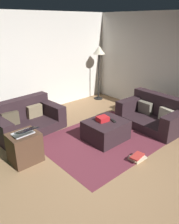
# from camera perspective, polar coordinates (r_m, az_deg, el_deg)

# --- Properties ---
(ground_plane) EXTENTS (6.40, 6.40, 0.00)m
(ground_plane) POSITION_cam_1_polar(r_m,az_deg,el_deg) (3.87, 2.27, -15.15)
(ground_plane) COLOR #93704C
(rear_partition) EXTENTS (6.40, 0.12, 2.60)m
(rear_partition) POSITION_cam_1_polar(r_m,az_deg,el_deg) (5.84, -19.80, 10.75)
(rear_partition) COLOR silver
(rear_partition) RESTS_ON ground_plane
(couch_left) EXTENTS (1.61, 1.06, 0.69)m
(couch_left) POSITION_cam_1_polar(r_m,az_deg,el_deg) (5.29, -16.40, -1.82)
(couch_left) COLOR #2D1E23
(couch_left) RESTS_ON ground_plane
(couch_right) EXTENTS (0.99, 1.54, 0.73)m
(couch_right) POSITION_cam_1_polar(r_m,az_deg,el_deg) (5.52, 16.34, -0.59)
(couch_right) COLOR #2D1E23
(couch_right) RESTS_ON ground_plane
(ottoman) EXTENTS (0.82, 0.72, 0.42)m
(ottoman) POSITION_cam_1_polar(r_m,az_deg,el_deg) (4.71, 4.21, -4.74)
(ottoman) COLOR #2D1E23
(ottoman) RESTS_ON ground_plane
(gift_box) EXTENTS (0.26, 0.23, 0.10)m
(gift_box) POSITION_cam_1_polar(r_m,az_deg,el_deg) (4.60, 3.42, -1.78)
(gift_box) COLOR red
(gift_box) RESTS_ON ottoman
(tv_remote) EXTENTS (0.10, 0.17, 0.02)m
(tv_remote) POSITION_cam_1_polar(r_m,az_deg,el_deg) (4.63, 6.12, -2.26)
(tv_remote) COLOR black
(tv_remote) RESTS_ON ottoman
(side_table) EXTENTS (0.52, 0.44, 0.55)m
(side_table) POSITION_cam_1_polar(r_m,az_deg,el_deg) (4.14, -16.40, -8.84)
(side_table) COLOR #4C3323
(side_table) RESTS_ON ground_plane
(laptop) EXTENTS (0.36, 0.40, 0.17)m
(laptop) POSITION_cam_1_polar(r_m,az_deg,el_deg) (3.93, -16.53, -5.02)
(laptop) COLOR silver
(laptop) RESTS_ON side_table
(book_stack) EXTENTS (0.32, 0.28, 0.11)m
(book_stack) POSITION_cam_1_polar(r_m,az_deg,el_deg) (4.19, 12.16, -11.46)
(book_stack) COLOR beige
(book_stack) RESTS_ON ground_plane
(corner_lamp) EXTENTS (0.36, 0.36, 1.67)m
(corner_lamp) POSITION_cam_1_polar(r_m,az_deg,el_deg) (6.90, 2.50, 14.70)
(corner_lamp) COLOR black
(corner_lamp) RESTS_ON ground_plane
(area_rug) EXTENTS (2.60, 2.00, 0.01)m
(area_rug) POSITION_cam_1_polar(r_m,az_deg,el_deg) (4.81, 4.14, -6.94)
(area_rug) COLOR maroon
(area_rug) RESTS_ON ground_plane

